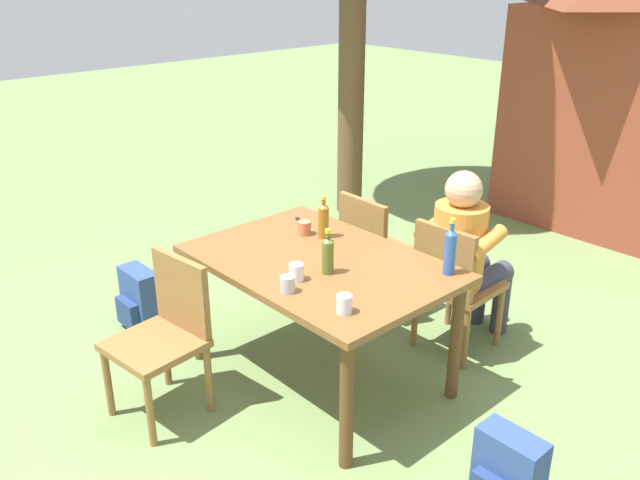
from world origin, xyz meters
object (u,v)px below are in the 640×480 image
cup_terracotta (304,228)px  brick_kiosk (634,77)px  bottle_blue (450,250)px  backpack_by_near_side (139,300)px  table_knife (303,223)px  cup_glass (344,304)px  chair_far_right (453,281)px  dining_table (320,275)px  cup_white (296,272)px  cup_steel (288,284)px  chair_near_left (166,329)px  backpack_by_far_side (507,474)px  bottle_amber (324,220)px  person_in_white_shirt (466,251)px  chair_far_left (374,248)px  bottle_olive (328,254)px

cup_terracotta → brick_kiosk: size_ratio=0.03×
bottle_blue → backpack_by_near_side: bottle_blue is taller
table_knife → cup_terracotta: bearing=-37.6°
cup_glass → table_knife: 1.16m
chair_far_right → dining_table: bearing=-112.6°
cup_white → cup_steel: 0.14m
chair_near_left → backpack_by_far_side: bearing=23.3°
bottle_amber → person_in_white_shirt: bearing=50.4°
table_knife → brick_kiosk: size_ratio=0.09×
table_knife → cup_glass: bearing=-31.2°
chair_far_left → backpack_by_near_side: 1.62m
bottle_blue → cup_glass: 0.71m
cup_steel → bottle_olive: bearing=94.7°
bottle_amber → cup_glass: bearing=-36.4°
bottle_blue → brick_kiosk: size_ratio=0.13×
bottle_olive → bottle_amber: size_ratio=0.96×
dining_table → bottle_olive: (0.15, -0.08, 0.20)m
chair_far_right → backpack_by_far_side: chair_far_right is taller
chair_near_left → bottle_blue: 1.56m
chair_far_right → cup_terracotta: bearing=-137.4°
dining_table → chair_far_right: (0.33, 0.80, -0.18)m
bottle_amber → cup_white: 0.60m
backpack_by_far_side → cup_terracotta: bearing=171.0°
person_in_white_shirt → brick_kiosk: size_ratio=0.47×
cup_glass → backpack_by_far_side: cup_glass is taller
bottle_olive → chair_far_left: bearing=118.6°
cup_terracotta → brick_kiosk: (0.19, 3.80, 0.50)m
chair_far_right → bottle_amber: size_ratio=3.32×
cup_steel → table_knife: size_ratio=0.36×
bottle_olive → cup_terracotta: bearing=151.9°
person_in_white_shirt → bottle_amber: size_ratio=4.50×
dining_table → backpack_by_far_side: bearing=-3.5°
bottle_blue → backpack_by_near_side: size_ratio=0.75×
cup_white → backpack_by_near_side: cup_white is taller
chair_far_right → cup_terracotta: (-0.67, -0.62, 0.32)m
chair_near_left → backpack_by_near_side: 1.00m
chair_near_left → cup_white: 0.77m
bottle_amber → table_knife: (-0.24, 0.05, -0.11)m
bottle_blue → bottle_amber: bottle_blue is taller
dining_table → chair_far_left: size_ratio=1.68×
bottle_amber → backpack_by_near_side: (-1.02, -0.74, -0.68)m
chair_near_left → brick_kiosk: 4.86m
cup_terracotta → bottle_amber: bearing=25.9°
cup_white → chair_far_left: bearing=112.3°
table_knife → backpack_by_far_side: table_knife is taller
backpack_by_near_side → backpack_by_far_side: 2.61m
dining_table → bottle_blue: (0.59, 0.39, 0.23)m
chair_near_left → table_knife: (-0.13, 1.08, 0.28)m
table_knife → backpack_by_far_side: size_ratio=0.59×
chair_far_left → cup_white: bearing=-67.7°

